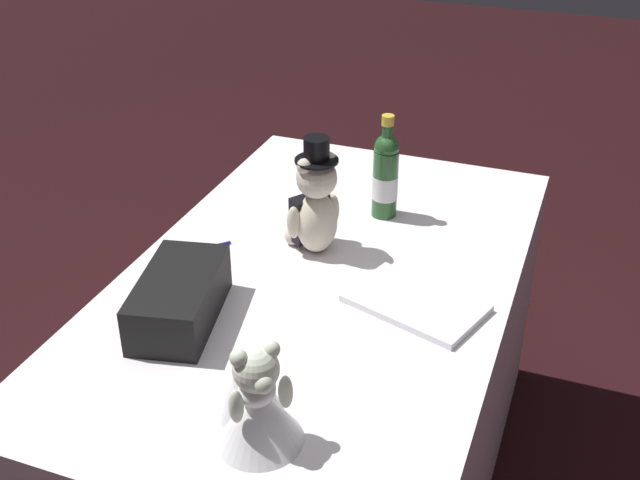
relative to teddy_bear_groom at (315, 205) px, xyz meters
name	(u,v)px	position (x,y,z in m)	size (l,w,h in m)	color
reception_table	(320,395)	(0.12, 0.06, -0.52)	(1.55, 0.93, 0.78)	white
teddy_bear_groom	(315,205)	(0.00, 0.00, 0.00)	(0.15, 0.15, 0.32)	beige
teddy_bear_bride	(255,397)	(0.68, 0.14, -0.04)	(0.21, 0.21, 0.22)	white
champagne_bottle	(385,174)	(-0.24, 0.11, 0.00)	(0.07, 0.07, 0.30)	#275427
signing_pen	(208,247)	(0.10, -0.26, -0.13)	(0.11, 0.10, 0.01)	navy
gift_case_black	(179,298)	(0.40, -0.17, -0.07)	(0.34, 0.22, 0.11)	black
guestbook	(416,303)	(0.16, 0.31, -0.12)	(0.19, 0.30, 0.02)	white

